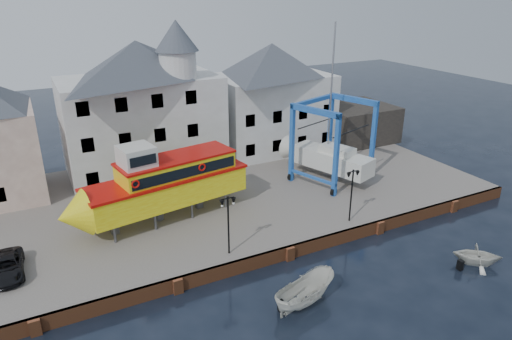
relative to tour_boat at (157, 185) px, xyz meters
name	(u,v)px	position (x,y,z in m)	size (l,w,h in m)	color
ground	(289,260)	(6.78, -7.95, -3.92)	(140.00, 140.00, 0.00)	black
hardstanding	(225,194)	(6.78, 3.05, -3.42)	(44.00, 22.00, 1.00)	#635A55
quay_wall	(289,253)	(6.78, -7.84, -3.42)	(44.00, 0.47, 1.00)	brown
building_white_main	(143,106)	(1.91, 10.44, 3.42)	(14.00, 8.30, 14.00)	beige
building_white_right	(271,97)	(15.78, 11.05, 2.68)	(12.00, 8.00, 11.20)	beige
shed_dark	(355,123)	(25.78, 9.05, -0.92)	(8.00, 7.00, 4.00)	black
lamp_post_left	(228,211)	(2.78, -6.75, 0.25)	(1.12, 0.32, 4.20)	black
lamp_post_right	(352,182)	(12.78, -6.75, 0.25)	(1.12, 0.32, 4.20)	black
tour_boat	(157,185)	(0.00, 0.00, 0.00)	(14.58, 5.69, 6.19)	#59595E
travel_lift	(324,153)	(16.09, 1.42, -0.60)	(7.75, 9.47, 13.91)	#1739A5
van	(7,267)	(-10.38, -2.74, -2.34)	(1.92, 4.16, 1.16)	black
motorboat_a	(304,304)	(5.12, -12.41, -3.92)	(1.74, 4.63, 1.79)	silver
motorboat_c	(476,264)	(17.82, -14.20, -3.92)	(2.69, 3.11, 1.64)	silver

